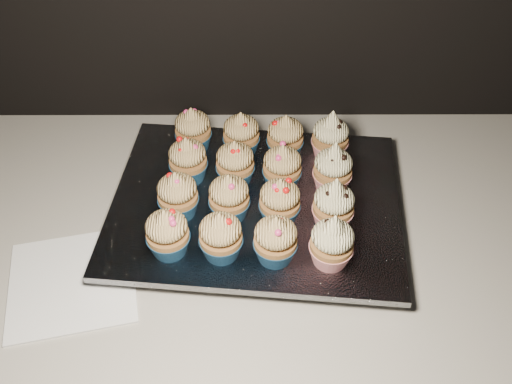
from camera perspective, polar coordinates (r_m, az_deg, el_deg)
cabinet at (r=1.32m, az=9.14°, el=-17.30°), size 2.40×0.60×0.86m
worktop at (r=0.95m, az=12.16°, el=-4.26°), size 2.44×0.64×0.04m
napkin at (r=0.89m, az=-17.90°, el=-8.55°), size 0.21×0.21×0.00m
baking_tray at (r=0.93m, az=0.00°, el=-1.72°), size 0.45×0.36×0.02m
foil_lining at (r=0.92m, az=0.00°, el=-0.98°), size 0.49×0.40×0.01m
cupcake_0 at (r=0.82m, az=-8.84°, el=-4.08°), size 0.06×0.06×0.08m
cupcake_1 at (r=0.81m, az=-3.55°, el=-4.43°), size 0.06×0.06×0.08m
cupcake_2 at (r=0.80m, az=1.96°, el=-4.80°), size 0.06×0.06×0.08m
cupcake_3 at (r=0.80m, az=7.61°, el=-4.99°), size 0.06×0.06×0.10m
cupcake_4 at (r=0.87m, az=-7.83°, el=-0.31°), size 0.06×0.06×0.08m
cupcake_5 at (r=0.86m, az=-2.71°, el=-0.55°), size 0.06×0.06×0.08m
cupcake_6 at (r=0.86m, az=2.39°, el=-0.96°), size 0.06×0.06×0.08m
cupcake_7 at (r=0.85m, az=7.77°, el=-1.30°), size 0.06×0.06×0.10m
cupcake_8 at (r=0.93m, az=-6.83°, el=3.19°), size 0.06×0.06×0.08m
cupcake_9 at (r=0.92m, az=-2.10°, el=2.87°), size 0.06×0.06×0.08m
cupcake_10 at (r=0.91m, az=2.63°, el=2.48°), size 0.06×0.06×0.08m
cupcake_11 at (r=0.91m, az=7.70°, el=2.32°), size 0.06×0.06×0.10m
cupcake_12 at (r=0.99m, az=-6.32°, el=6.18°), size 0.06×0.06×0.08m
cupcake_13 at (r=0.97m, az=-1.49°, el=5.77°), size 0.06×0.06×0.08m
cupcake_14 at (r=0.97m, az=2.94°, el=5.49°), size 0.06×0.06×0.08m
cupcake_15 at (r=0.97m, az=7.45°, el=5.49°), size 0.06×0.06×0.10m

